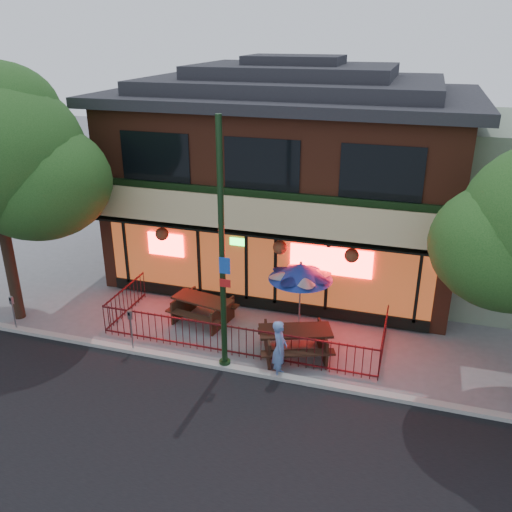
{
  "coord_description": "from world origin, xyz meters",
  "views": [
    {
      "loc": [
        4.64,
        -12.49,
        8.82
      ],
      "look_at": [
        0.18,
        2.0,
        2.46
      ],
      "focal_mm": 38.0,
      "sensor_mm": 36.0,
      "label": 1
    }
  ],
  "objects": [
    {
      "name": "parking_meter_near",
      "position": [
        -2.87,
        -0.46,
        0.92
      ],
      "size": [
        0.14,
        0.13,
        1.35
      ],
      "color": "gray",
      "rests_on": "ground"
    },
    {
      "name": "curb",
      "position": [
        0.0,
        -0.5,
        0.06
      ],
      "size": [
        80.0,
        0.25,
        0.12
      ],
      "primitive_type": "cube",
      "color": "#999993",
      "rests_on": "ground"
    },
    {
      "name": "restaurant_building",
      "position": [
        0.0,
        7.11,
        4.13
      ],
      "size": [
        12.96,
        9.49,
        8.05
      ],
      "color": "#602B1B",
      "rests_on": "ground"
    },
    {
      "name": "patio_umbrella",
      "position": [
        1.5,
        2.4,
        1.95
      ],
      "size": [
        2.0,
        2.0,
        2.28
      ],
      "color": "gray",
      "rests_on": "ground"
    },
    {
      "name": "ground",
      "position": [
        0.0,
        0.0,
        0.0
      ],
      "size": [
        80.0,
        80.0,
        0.0
      ],
      "primitive_type": "plane",
      "color": "gray",
      "rests_on": "ground"
    },
    {
      "name": "patio_fence",
      "position": [
        0.0,
        0.5,
        0.63
      ],
      "size": [
        8.44,
        2.62,
        1.0
      ],
      "color": "#480F13",
      "rests_on": "ground"
    },
    {
      "name": "picnic_table_left",
      "position": [
        -1.57,
        1.83,
        0.54
      ],
      "size": [
        2.17,
        1.81,
        0.82
      ],
      "color": "#382114",
      "rests_on": "ground"
    },
    {
      "name": "pedestrian",
      "position": [
        1.57,
        -0.35,
        0.85
      ],
      "size": [
        0.53,
        0.69,
        1.69
      ],
      "primitive_type": "imported",
      "rotation": [
        0.0,
        0.0,
        1.78
      ],
      "color": "#5B7AB6",
      "rests_on": "ground"
    },
    {
      "name": "street_light",
      "position": [
        0.0,
        -0.4,
        3.15
      ],
      "size": [
        0.43,
        0.32,
        7.0
      ],
      "color": "black",
      "rests_on": "ground"
    },
    {
      "name": "picnic_table_right",
      "position": [
        1.76,
        0.7,
        0.58
      ],
      "size": [
        2.49,
        2.21,
        0.88
      ],
      "color": "black",
      "rests_on": "ground"
    },
    {
      "name": "parking_meter_far",
      "position": [
        -6.99,
        -0.48,
        0.81
      ],
      "size": [
        0.12,
        0.11,
        1.2
      ],
      "color": "gray",
      "rests_on": "ground"
    }
  ]
}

